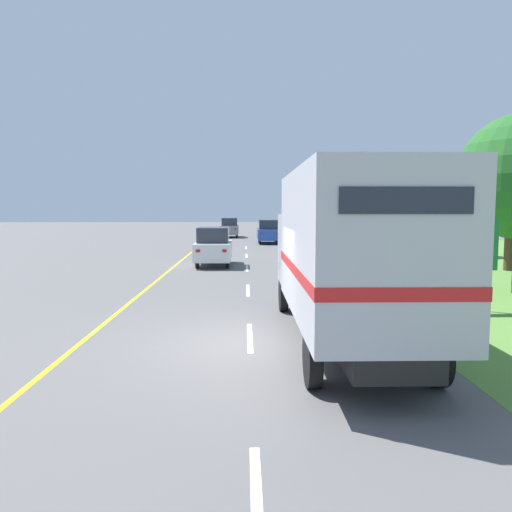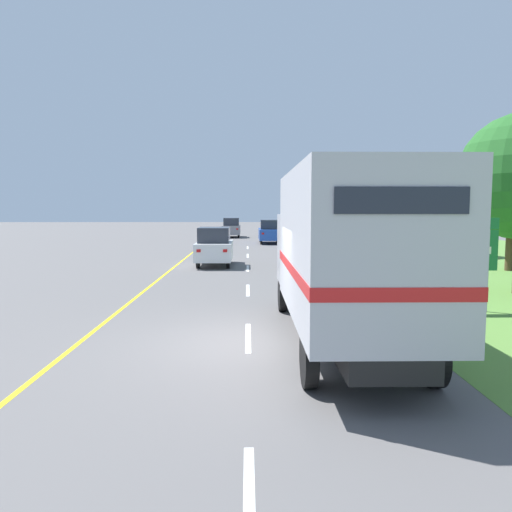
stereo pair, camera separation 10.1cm
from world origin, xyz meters
name	(u,v)px [view 2 (the right image)]	position (x,y,z in m)	size (l,w,h in m)	color
ground_plane	(248,343)	(0.00, 0.00, 0.00)	(200.00, 200.00, 0.00)	#5B5959
grass_shoulder	(486,260)	(13.70, 17.54, 0.00)	(20.00, 66.40, 0.01)	#568438
edge_line_yellow	(183,260)	(-3.70, 17.54, 0.00)	(0.12, 66.40, 0.01)	yellow
centre_dash_nearest	(249,512)	(0.00, -6.10, 0.00)	(0.12, 2.60, 0.01)	white
centre_dash_near	(248,337)	(0.00, 0.50, 0.00)	(0.12, 2.60, 0.01)	white
centre_dash_mid_a	(248,290)	(0.00, 7.10, 0.00)	(0.12, 2.60, 0.01)	white
centre_dash_mid_b	(248,268)	(0.00, 13.70, 0.00)	(0.12, 2.60, 0.01)	white
centre_dash_far	(248,256)	(0.00, 20.30, 0.00)	(0.12, 2.60, 0.01)	white
centre_dash_farthest	(248,248)	(0.00, 26.90, 0.00)	(0.12, 2.60, 0.01)	white
horse_trailer_truck	(344,251)	(2.02, -0.30, 2.03)	(2.41, 8.25, 3.66)	black
lead_car_white	(214,246)	(-1.71, 14.92, 0.99)	(1.80, 3.93, 1.98)	black
lead_car_blue_ahead	(270,232)	(1.87, 31.61, 1.00)	(1.80, 4.54, 2.00)	black
lead_car_grey_ahead	(232,228)	(-1.65, 40.69, 1.00)	(1.80, 4.46, 1.99)	black
highway_sign	(467,253)	(6.15, 3.19, 1.68)	(1.83, 0.09, 2.67)	#9E9EA3
roadside_tree_mid	(512,205)	(12.38, 12.57, 3.09)	(3.06, 3.06, 4.64)	#4C3823
roadside_tree_far	(432,199)	(11.65, 20.69, 3.54)	(3.76, 3.76, 5.43)	brown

